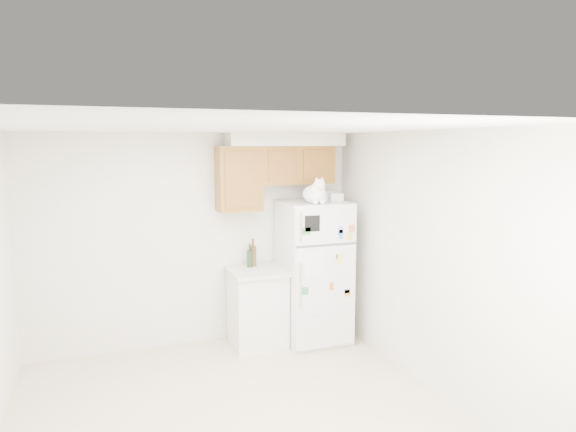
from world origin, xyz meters
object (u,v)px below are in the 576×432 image
base_counter (257,307)px  bottle_amber (253,252)px  cat (316,193)px  storage_box_back (324,195)px  storage_box_front (336,197)px  refrigerator (314,272)px  bottle_green (250,255)px

base_counter → bottle_amber: bearing=89.6°
cat → storage_box_back: cat is taller
base_counter → storage_box_front: (0.97, -0.09, 1.28)m
refrigerator → base_counter: size_ratio=1.85×
refrigerator → base_counter: (-0.69, 0.07, -0.39)m
base_counter → bottle_green: bottle_green is taller
refrigerator → base_counter: bearing=173.9°
base_counter → refrigerator: bearing=-6.1°
storage_box_front → bottle_green: 1.25m
base_counter → storage_box_front: storage_box_front is taller
cat → bottle_green: cat is taller
cat → storage_box_front: cat is taller
storage_box_back → storage_box_front: 0.20m
base_counter → bottle_amber: 0.65m
cat → bottle_amber: (-0.62, 0.44, -0.73)m
cat → storage_box_front: 0.40m
base_counter → bottle_amber: size_ratio=2.75×
bottle_amber → refrigerator: bearing=-19.2°
refrigerator → bottle_green: size_ratio=5.96×
base_counter → storage_box_back: storage_box_back is taller
refrigerator → bottle_amber: refrigerator is taller
base_counter → storage_box_front: 1.61m
refrigerator → cat: cat is taller
storage_box_back → refrigerator: bearing=-152.5°
bottle_amber → storage_box_front: bearing=-14.7°
storage_box_back → bottle_amber: storage_box_back is taller
refrigerator → storage_box_front: size_ratio=11.33×
base_counter → cat: (0.62, -0.28, 1.36)m
base_counter → bottle_amber: bottle_amber is taller
refrigerator → bottle_amber: 0.77m
refrigerator → base_counter: 0.79m
storage_box_back → bottle_amber: bearing=162.7°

